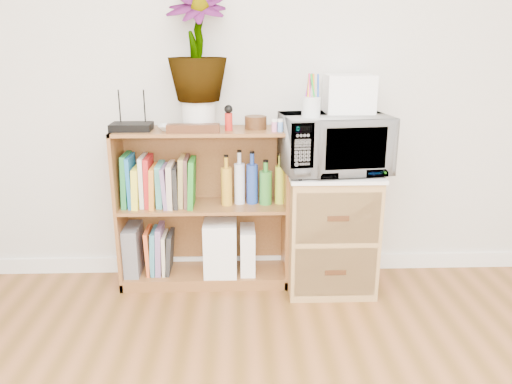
{
  "coord_description": "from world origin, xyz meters",
  "views": [
    {
      "loc": [
        -0.13,
        -0.72,
        1.44
      ],
      "look_at": [
        -0.04,
        1.95,
        0.62
      ],
      "focal_mm": 35.0,
      "sensor_mm": 36.0,
      "label": 1
    }
  ],
  "objects": [
    {
      "name": "wooden_bowl",
      "position": [
        -0.04,
        2.11,
        0.99
      ],
      "size": [
        0.12,
        0.12,
        0.07
      ],
      "primitive_type": "cylinder",
      "color": "#3A210F",
      "rests_on": "bookshelf"
    },
    {
      "name": "trinket_box",
      "position": [
        -0.38,
        2.0,
        0.97
      ],
      "size": [
        0.29,
        0.07,
        0.05
      ],
      "primitive_type": "cube",
      "color": "#391D0F",
      "rests_on": "bookshelf"
    },
    {
      "name": "cookbooks",
      "position": [
        -0.61,
        2.1,
        0.64
      ],
      "size": [
        0.43,
        0.2,
        0.31
      ],
      "color": "#217C3B",
      "rests_on": "bookshelf"
    },
    {
      "name": "potted_plant",
      "position": [
        -0.36,
        2.12,
        1.4
      ],
      "size": [
        0.33,
        0.33,
        0.59
      ],
      "primitive_type": "imported",
      "color": "#28662D",
      "rests_on": "plant_pot"
    },
    {
      "name": "skirting_board",
      "position": [
        0.0,
        2.24,
        0.05
      ],
      "size": [
        4.0,
        0.02,
        0.1
      ],
      "primitive_type": "cube",
      "color": "white",
      "rests_on": "ground"
    },
    {
      "name": "microwave",
      "position": [
        0.4,
        2.02,
        0.88
      ],
      "size": [
        0.63,
        0.46,
        0.32
      ],
      "primitive_type": "imported",
      "rotation": [
        0.0,
        0.0,
        0.13
      ],
      "color": "silver",
      "rests_on": "wicker_unit"
    },
    {
      "name": "plant_pot",
      "position": [
        -0.36,
        2.12,
        1.03
      ],
      "size": [
        0.19,
        0.19,
        0.16
      ],
      "primitive_type": "cylinder",
      "color": "silver",
      "rests_on": "bookshelf"
    },
    {
      "name": "file_box",
      "position": [
        -0.78,
        2.1,
        0.22
      ],
      "size": [
        0.09,
        0.24,
        0.3
      ],
      "primitive_type": "cube",
      "color": "slate",
      "rests_on": "bookshelf"
    },
    {
      "name": "paint_jars",
      "position": [
        0.09,
        2.01,
        0.98
      ],
      "size": [
        0.11,
        0.04,
        0.05
      ],
      "primitive_type": "cube",
      "color": "#D07388",
      "rests_on": "bookshelf"
    },
    {
      "name": "router",
      "position": [
        -0.74,
        2.08,
        0.97
      ],
      "size": [
        0.23,
        0.15,
        0.04
      ],
      "primitive_type": "cube",
      "color": "black",
      "rests_on": "bookshelf"
    },
    {
      "name": "magazine_holder_left",
      "position": [
        -0.3,
        2.09,
        0.23
      ],
      "size": [
        0.1,
        0.26,
        0.33
      ],
      "primitive_type": "cube",
      "color": "white",
      "rests_on": "bookshelf"
    },
    {
      "name": "small_appliance",
      "position": [
        0.49,
        2.11,
        1.15
      ],
      "size": [
        0.27,
        0.22,
        0.21
      ],
      "primitive_type": "cube",
      "color": "white",
      "rests_on": "microwave"
    },
    {
      "name": "magazine_holder_mid",
      "position": [
        -0.21,
        2.09,
        0.24
      ],
      "size": [
        0.11,
        0.27,
        0.33
      ],
      "primitive_type": "cube",
      "color": "white",
      "rests_on": "bookshelf"
    },
    {
      "name": "liquor_bottles",
      "position": [
        -0.02,
        2.1,
        0.65
      ],
      "size": [
        0.45,
        0.07,
        0.31
      ],
      "color": "gold",
      "rests_on": "bookshelf"
    },
    {
      "name": "lower_books",
      "position": [
        -0.63,
        2.1,
        0.21
      ],
      "size": [
        0.16,
        0.19,
        0.3
      ],
      "color": "#E65C28",
      "rests_on": "bookshelf"
    },
    {
      "name": "magazine_holder_right",
      "position": [
        -0.09,
        2.09,
        0.21
      ],
      "size": [
        0.09,
        0.22,
        0.28
      ],
      "primitive_type": "cube",
      "color": "white",
      "rests_on": "bookshelf"
    },
    {
      "name": "bookshelf",
      "position": [
        -0.35,
        2.1,
        0.47
      ],
      "size": [
        1.0,
        0.3,
        0.95
      ],
      "primitive_type": "cube",
      "color": "brown",
      "rests_on": "ground"
    },
    {
      "name": "white_bowl",
      "position": [
        -0.52,
        2.07,
        0.97
      ],
      "size": [
        0.13,
        0.13,
        0.03
      ],
      "primitive_type": "imported",
      "color": "silver",
      "rests_on": "bookshelf"
    },
    {
      "name": "pen_cup",
      "position": [
        0.25,
        1.93,
        1.1
      ],
      "size": [
        0.1,
        0.1,
        0.11
      ],
      "primitive_type": "cylinder",
      "color": "silver",
      "rests_on": "microwave"
    },
    {
      "name": "wicker_unit",
      "position": [
        0.4,
        2.02,
        0.35
      ],
      "size": [
        0.5,
        0.45,
        0.7
      ],
      "primitive_type": "cube",
      "color": "#9E7542",
      "rests_on": "ground"
    },
    {
      "name": "kokeshi_doll",
      "position": [
        -0.19,
        2.06,
        1.0
      ],
      "size": [
        0.04,
        0.04,
        0.1
      ],
      "primitive_type": "cylinder",
      "color": "red",
      "rests_on": "bookshelf"
    }
  ]
}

